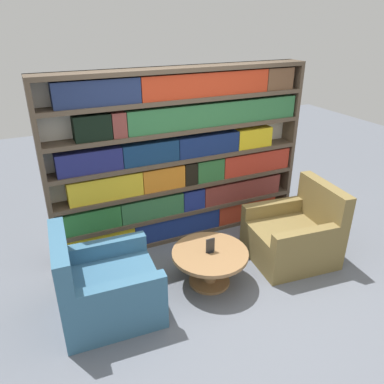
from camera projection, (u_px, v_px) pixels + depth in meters
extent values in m
plane|color=slate|center=(234.00, 294.00, 3.92)|extent=(14.00, 14.00, 0.00)
cube|color=silver|center=(178.00, 155.00, 4.67)|extent=(3.23, 0.05, 2.14)
cube|color=brown|center=(44.00, 180.00, 3.96)|extent=(0.05, 0.30, 2.14)
cube|color=brown|center=(287.00, 141.00, 5.17)|extent=(0.05, 0.30, 2.14)
cube|color=brown|center=(183.00, 231.00, 5.01)|extent=(3.13, 0.30, 0.05)
cube|color=brown|center=(182.00, 210.00, 4.87)|extent=(3.13, 0.30, 0.05)
cube|color=brown|center=(182.00, 185.00, 4.72)|extent=(3.13, 0.30, 0.05)
cube|color=brown|center=(182.00, 158.00, 4.56)|extent=(3.13, 0.30, 0.05)
cube|color=brown|center=(181.00, 130.00, 4.41)|extent=(3.13, 0.30, 0.05)
cube|color=brown|center=(181.00, 99.00, 4.26)|extent=(3.13, 0.30, 0.05)
cube|color=brown|center=(181.00, 69.00, 4.12)|extent=(3.13, 0.30, 0.05)
cube|color=gold|center=(100.00, 241.00, 4.51)|extent=(0.82, 0.20, 0.28)
cube|color=navy|center=(177.00, 223.00, 4.88)|extent=(1.16, 0.20, 0.28)
cube|color=#B23921|center=(230.00, 211.00, 5.19)|extent=(0.43, 0.20, 0.28)
cube|color=#B7331A|center=(257.00, 205.00, 5.36)|extent=(0.46, 0.20, 0.28)
cube|color=#2B7537|center=(92.00, 218.00, 4.34)|extent=(0.66, 0.20, 0.27)
cube|color=#326F42|center=(151.00, 206.00, 4.62)|extent=(0.79, 0.20, 0.27)
cube|color=navy|center=(192.00, 198.00, 4.83)|extent=(0.29, 0.20, 0.27)
cube|color=brown|center=(240.00, 188.00, 5.11)|extent=(1.16, 0.20, 0.27)
cube|color=gold|center=(105.00, 187.00, 4.26)|extent=(0.85, 0.20, 0.28)
cube|color=orange|center=(162.00, 177.00, 4.52)|extent=(0.52, 0.20, 0.28)
cube|color=black|center=(189.00, 172.00, 4.66)|extent=(0.16, 0.20, 0.28)
cube|color=#2C6936|center=(208.00, 169.00, 4.76)|extent=(0.37, 0.20, 0.28)
cube|color=#B73222|center=(254.00, 161.00, 5.02)|extent=(1.00, 0.20, 0.28)
cube|color=navy|center=(89.00, 161.00, 4.06)|extent=(0.71, 0.20, 0.25)
cube|color=navy|center=(150.00, 152.00, 4.32)|extent=(0.67, 0.20, 0.25)
cube|color=navy|center=(207.00, 143.00, 4.61)|extent=(0.80, 0.20, 0.25)
cube|color=gold|center=(252.00, 137.00, 4.86)|extent=(0.49, 0.20, 0.25)
cube|color=black|center=(92.00, 127.00, 3.93)|extent=(0.39, 0.20, 0.27)
cube|color=brown|center=(118.00, 124.00, 4.03)|extent=(0.15, 0.20, 0.27)
cube|color=#2F6D3D|center=(215.00, 113.00, 4.49)|extent=(2.21, 0.20, 0.27)
cube|color=navy|center=(96.00, 92.00, 3.81)|extent=(0.89, 0.20, 0.26)
cube|color=#BB3419|center=(205.00, 84.00, 4.29)|extent=(1.59, 0.20, 0.26)
cube|color=brown|center=(276.00, 78.00, 4.66)|extent=(0.38, 0.20, 0.26)
cube|color=#386684|center=(110.00, 294.00, 3.61)|extent=(0.96, 0.88, 0.42)
cube|color=#386684|center=(62.00, 264.00, 3.29)|extent=(0.19, 0.83, 0.50)
cube|color=#386684|center=(123.00, 291.00, 3.21)|extent=(0.78, 0.17, 0.17)
cube|color=#386684|center=(108.00, 248.00, 3.80)|extent=(0.78, 0.17, 0.17)
cube|color=olive|center=(290.00, 243.00, 4.43)|extent=(0.99, 0.92, 0.42)
cube|color=olive|center=(323.00, 204.00, 4.35)|extent=(0.23, 0.84, 0.50)
cube|color=olive|center=(272.00, 208.00, 4.58)|extent=(0.78, 0.20, 0.17)
cube|color=olive|center=(305.00, 238.00, 3.98)|extent=(0.78, 0.20, 0.17)
cylinder|color=olive|center=(210.00, 269.00, 4.03)|extent=(0.15, 0.15, 0.35)
cylinder|color=olive|center=(209.00, 281.00, 4.09)|extent=(0.45, 0.45, 0.03)
cylinder|color=olive|center=(210.00, 253.00, 3.94)|extent=(0.81, 0.81, 0.04)
cube|color=black|center=(210.00, 251.00, 3.93)|extent=(0.06, 0.06, 0.01)
cube|color=#2D2D2D|center=(210.00, 245.00, 3.90)|extent=(0.10, 0.01, 0.16)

